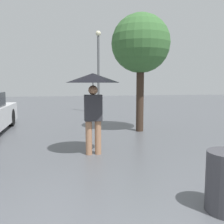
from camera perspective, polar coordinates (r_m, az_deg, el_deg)
name	(u,v)px	position (r m, az deg, el deg)	size (l,w,h in m)	color
pedestrian	(93,87)	(5.80, -4.37, 5.67)	(1.25, 1.25, 1.91)	#9E7051
tree	(141,44)	(8.82, 6.57, 15.10)	(2.00, 2.00, 4.02)	#38281E
street_lamp	(98,65)	(14.12, -3.12, 10.75)	(0.29, 0.29, 4.53)	#515456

